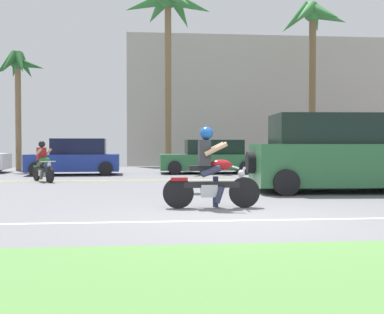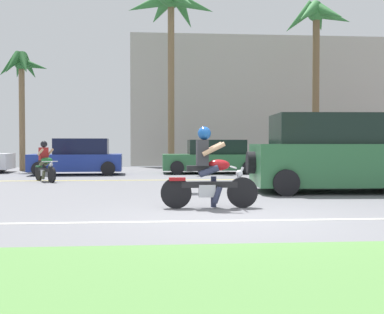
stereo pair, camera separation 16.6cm
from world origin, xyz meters
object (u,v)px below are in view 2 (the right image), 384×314
(palm_tree_0, at_px, (317,28))
(palm_tree_1, at_px, (21,73))
(suv_nearby, at_px, (336,154))
(parked_car_2, at_px, (212,157))
(motorcyclist, at_px, (209,174))
(parked_car_1, at_px, (78,158))
(parked_car_3, at_px, (324,156))
(motorcyclist_distant, at_px, (45,164))
(palm_tree_2, at_px, (172,10))

(palm_tree_0, bearing_deg, palm_tree_1, -177.31)
(suv_nearby, distance_m, parked_car_2, 8.36)
(palm_tree_1, bearing_deg, motorcyclist, -61.76)
(motorcyclist, height_order, palm_tree_0, palm_tree_0)
(motorcyclist, xyz_separation_m, palm_tree_0, (7.06, 14.04, 6.37))
(motorcyclist, xyz_separation_m, parked_car_2, (1.41, 10.91, 0.00))
(parked_car_2, bearing_deg, suv_nearby, -74.29)
(palm_tree_0, bearing_deg, parked_car_2, -150.96)
(parked_car_2, distance_m, palm_tree_1, 9.74)
(suv_nearby, bearing_deg, palm_tree_1, 135.92)
(suv_nearby, xyz_separation_m, parked_car_1, (-7.83, 7.54, -0.29))
(parked_car_3, distance_m, motorcyclist_distant, 11.72)
(motorcyclist, bearing_deg, suv_nearby, 37.92)
(motorcyclist, height_order, palm_tree_1, palm_tree_1)
(motorcyclist, height_order, parked_car_1, motorcyclist)
(motorcyclist, height_order, motorcyclist_distant, motorcyclist)
(palm_tree_0, relative_size, palm_tree_1, 1.54)
(parked_car_2, xyz_separation_m, motorcyclist_distant, (-6.08, -4.04, -0.10))
(palm_tree_1, bearing_deg, palm_tree_0, 2.69)
(motorcyclist, relative_size, parked_car_1, 0.51)
(palm_tree_2, height_order, motorcyclist_distant, palm_tree_2)
(palm_tree_2, bearing_deg, palm_tree_0, 2.49)
(motorcyclist, bearing_deg, palm_tree_1, 118.24)
(motorcyclist, xyz_separation_m, palm_tree_1, (-7.18, 13.37, 3.87))
(parked_car_2, distance_m, palm_tree_0, 9.07)
(motorcyclist_distant, bearing_deg, parked_car_2, 33.62)
(parked_car_3, height_order, palm_tree_2, palm_tree_2)
(palm_tree_1, height_order, palm_tree_2, palm_tree_2)
(motorcyclist_distant, bearing_deg, parked_car_3, 20.25)
(palm_tree_2, distance_m, motorcyclist_distant, 10.82)
(motorcyclist_distant, bearing_deg, suv_nearby, -25.63)
(palm_tree_1, xyz_separation_m, motorcyclist_distant, (2.51, -6.51, -3.97))
(parked_car_3, relative_size, palm_tree_0, 0.45)
(motorcyclist, height_order, palm_tree_2, palm_tree_2)
(palm_tree_1, relative_size, motorcyclist_distant, 4.01)
(motorcyclist, distance_m, palm_tree_1, 15.67)
(motorcyclist, bearing_deg, parked_car_2, 82.63)
(parked_car_2, bearing_deg, parked_car_1, -174.81)
(motorcyclist, xyz_separation_m, motorcyclist_distant, (-4.67, 6.86, -0.10))
(palm_tree_2, bearing_deg, motorcyclist_distant, -122.96)
(palm_tree_1, distance_m, motorcyclist_distant, 8.03)
(parked_car_1, xyz_separation_m, motorcyclist_distant, (-0.51, -3.54, -0.11))
(motorcyclist, relative_size, parked_car_2, 0.46)
(parked_car_1, distance_m, motorcyclist_distant, 3.58)
(parked_car_2, height_order, motorcyclist_distant, parked_car_2)
(parked_car_3, bearing_deg, parked_car_2, -179.84)
(parked_car_2, relative_size, motorcyclist_distant, 2.99)
(parked_car_1, bearing_deg, parked_car_2, 5.19)
(suv_nearby, distance_m, palm_tree_0, 13.16)
(motorcyclist, distance_m, parked_car_1, 11.20)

